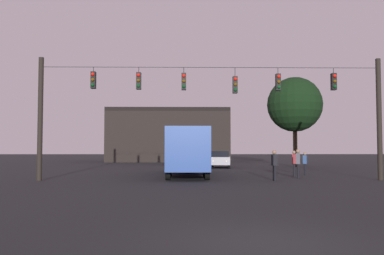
{
  "coord_description": "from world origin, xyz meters",
  "views": [
    {
      "loc": [
        -1.46,
        -7.91,
        1.82
      ],
      "look_at": [
        -1.02,
        17.38,
        3.07
      ],
      "focal_mm": 38.36,
      "sensor_mm": 36.0,
      "label": 1
    }
  ],
  "objects": [
    {
      "name": "ground_plane",
      "position": [
        0.0,
        24.5,
        0.0
      ],
      "size": [
        168.0,
        168.0,
        0.0
      ],
      "primitive_type": "plane",
      "color": "black",
      "rests_on": "ground"
    },
    {
      "name": "overhead_signal_span",
      "position": [
        -0.0,
        14.98,
        4.22
      ],
      "size": [
        19.33,
        0.44,
        6.89
      ],
      "color": "black",
      "rests_on": "ground"
    },
    {
      "name": "city_bus",
      "position": [
        -1.33,
        19.53,
        1.87
      ],
      "size": [
        2.6,
        11.01,
        3.0
      ],
      "color": "navy",
      "rests_on": "ground"
    },
    {
      "name": "car_near_right",
      "position": [
        1.78,
        29.58,
        0.8
      ],
      "size": [
        2.27,
        4.48,
        1.52
      ],
      "color": "#99999E",
      "rests_on": "ground"
    },
    {
      "name": "car_far_left",
      "position": [
        -2.35,
        35.83,
        0.8
      ],
      "size": [
        1.82,
        4.35,
        1.52
      ],
      "color": "#99999E",
      "rests_on": "ground"
    },
    {
      "name": "pedestrian_crossing_left",
      "position": [
        5.25,
        16.35,
        0.99
      ],
      "size": [
        0.33,
        0.41,
        1.73
      ],
      "color": "black",
      "rests_on": "ground"
    },
    {
      "name": "pedestrian_crossing_center",
      "position": [
        6.52,
        19.24,
        0.85
      ],
      "size": [
        0.36,
        0.42,
        1.53
      ],
      "color": "black",
      "rests_on": "ground"
    },
    {
      "name": "pedestrian_crossing_right",
      "position": [
        5.48,
        18.09,
        0.92
      ],
      "size": [
        0.33,
        0.41,
        1.64
      ],
      "color": "black",
      "rests_on": "ground"
    },
    {
      "name": "pedestrian_near_bus",
      "position": [
        3.47,
        14.61,
        0.96
      ],
      "size": [
        0.29,
        0.39,
        1.69
      ],
      "color": "black",
      "rests_on": "ground"
    },
    {
      "name": "corner_building",
      "position": [
        -3.62,
        47.76,
        3.46
      ],
      "size": [
        15.72,
        9.49,
        6.92
      ],
      "color": "black",
      "rests_on": "ground"
    },
    {
      "name": "tree_left_silhouette",
      "position": [
        9.18,
        31.45,
        6.0
      ],
      "size": [
        5.3,
        5.3,
        8.67
      ],
      "color": "black",
      "rests_on": "ground"
    }
  ]
}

